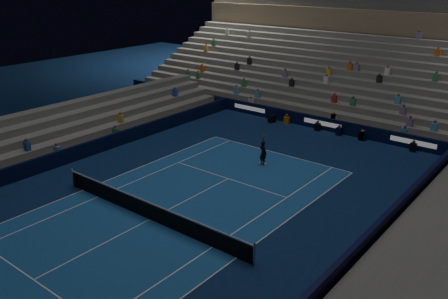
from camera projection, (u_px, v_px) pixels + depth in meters
ground at (150, 219)px, 23.99m from camera, size 90.00×90.00×0.00m
court_surface at (150, 219)px, 23.99m from camera, size 10.97×23.77×0.01m
sponsor_barrier_far at (323, 123)px, 37.36m from camera, size 44.00×0.25×1.00m
sponsor_barrier_east at (325, 285)px, 18.16m from camera, size 0.25×37.00×1.00m
sponsor_barrier_west at (41, 165)px, 29.47m from camera, size 0.25×37.00×1.00m
grandstand_main at (374, 69)px, 43.24m from camera, size 44.00×15.20×11.20m
grandstand_west at (11, 146)px, 31.34m from camera, size 5.00×37.00×2.50m
tennis_net at (149, 211)px, 23.81m from camera, size 12.90×0.10×1.10m
tennis_player at (263, 153)px, 30.48m from camera, size 0.67×0.54×1.61m
broadcast_camera at (272, 119)px, 39.24m from camera, size 0.61×0.98×0.60m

